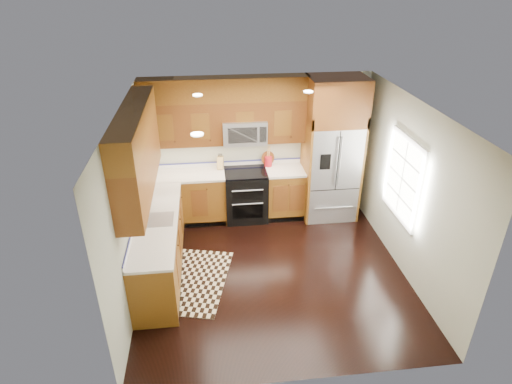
{
  "coord_description": "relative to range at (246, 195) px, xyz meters",
  "views": [
    {
      "loc": [
        -0.88,
        -5.24,
        4.21
      ],
      "look_at": [
        -0.19,
        0.6,
        1.09
      ],
      "focal_mm": 30.0,
      "sensor_mm": 36.0,
      "label": 1
    }
  ],
  "objects": [
    {
      "name": "countertop",
      "position": [
        -0.84,
        -0.65,
        0.45
      ],
      "size": [
        2.86,
        3.01,
        0.04
      ],
      "color": "white",
      "rests_on": "base_cabinets"
    },
    {
      "name": "ground",
      "position": [
        0.25,
        -1.67,
        -0.47
      ],
      "size": [
        4.0,
        4.0,
        0.0
      ],
      "primitive_type": "plane",
      "color": "black",
      "rests_on": "ground"
    },
    {
      "name": "cutting_board",
      "position": [
        0.44,
        0.27,
        0.48
      ],
      "size": [
        0.35,
        0.35,
        0.02
      ],
      "primitive_type": "cylinder",
      "rotation": [
        0.0,
        0.0,
        0.38
      ],
      "color": "brown",
      "rests_on": "countertop"
    },
    {
      "name": "sink_faucet",
      "position": [
        -1.48,
        -1.44,
        0.52
      ],
      "size": [
        0.54,
        0.44,
        0.37
      ],
      "color": "#B2B2B7",
      "rests_on": "countertop"
    },
    {
      "name": "knife_block",
      "position": [
        -0.44,
        0.21,
        0.59
      ],
      "size": [
        0.13,
        0.16,
        0.29
      ],
      "color": "tan",
      "rests_on": "countertop"
    },
    {
      "name": "microwave",
      "position": [
        -0.0,
        0.13,
        1.19
      ],
      "size": [
        0.76,
        0.4,
        0.42
      ],
      "color": "#B2B2B7",
      "rests_on": "ground"
    },
    {
      "name": "window",
      "position": [
        2.23,
        -1.47,
        0.93
      ],
      "size": [
        0.04,
        1.1,
        1.3
      ],
      "color": "white",
      "rests_on": "ground"
    },
    {
      "name": "utensil_crock",
      "position": [
        0.44,
        0.21,
        0.6
      ],
      "size": [
        0.17,
        0.17,
        0.39
      ],
      "color": "#B31621",
      "rests_on": "countertop"
    },
    {
      "name": "upper_cabinets",
      "position": [
        -0.9,
        -0.58,
        1.56
      ],
      "size": [
        2.85,
        3.0,
        1.15
      ],
      "color": "brown",
      "rests_on": "ground"
    },
    {
      "name": "wall_left",
      "position": [
        -1.75,
        -1.67,
        0.83
      ],
      "size": [
        0.02,
        4.0,
        2.6
      ],
      "primitive_type": "cube",
      "color": "#B3B9A7",
      "rests_on": "ground"
    },
    {
      "name": "base_cabinets",
      "position": [
        -0.98,
        -0.77,
        -0.02
      ],
      "size": [
        2.85,
        3.0,
        0.9
      ],
      "color": "brown",
      "rests_on": "ground"
    },
    {
      "name": "refrigerator",
      "position": [
        1.55,
        -0.04,
        0.83
      ],
      "size": [
        0.98,
        0.75,
        2.6
      ],
      "color": "#B2B2B7",
      "rests_on": "ground"
    },
    {
      "name": "wall_right",
      "position": [
        2.25,
        -1.67,
        0.83
      ],
      "size": [
        0.02,
        4.0,
        2.6
      ],
      "primitive_type": "cube",
      "color": "#B3B9A7",
      "rests_on": "ground"
    },
    {
      "name": "wall_back",
      "position": [
        0.25,
        0.33,
        0.83
      ],
      "size": [
        4.0,
        0.02,
        2.6
      ],
      "primitive_type": "cube",
      "color": "#B3B9A7",
      "rests_on": "ground"
    },
    {
      "name": "rug",
      "position": [
        -0.95,
        -1.76,
        -0.46
      ],
      "size": [
        1.24,
        1.69,
        0.01
      ],
      "primitive_type": "cube",
      "rotation": [
        0.0,
        0.0,
        -0.24
      ],
      "color": "black",
      "rests_on": "ground"
    },
    {
      "name": "range",
      "position": [
        0.0,
        0.0,
        0.0
      ],
      "size": [
        0.76,
        0.67,
        0.95
      ],
      "color": "black",
      "rests_on": "ground"
    }
  ]
}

